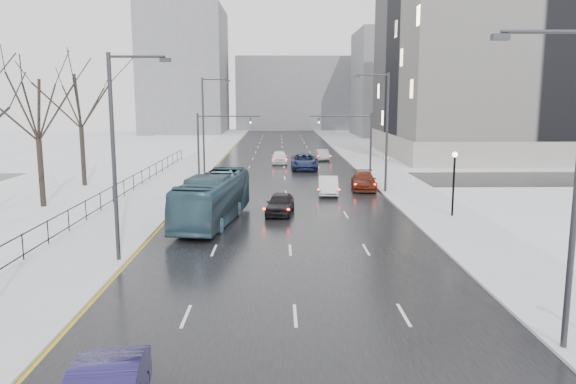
{
  "coord_description": "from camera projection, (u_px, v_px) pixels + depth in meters",
  "views": [
    {
      "loc": [
        -0.59,
        -6.53,
        7.92
      ],
      "look_at": [
        -0.05,
        25.78,
        2.5
      ],
      "focal_mm": 35.0,
      "sensor_mm": 36.0,
      "label": 1
    }
  ],
  "objects": [
    {
      "name": "iron_fence",
      "position": [
        91.0,
        206.0,
        36.98
      ],
      "size": [
        0.06,
        70.0,
        1.3
      ],
      "color": "black",
      "rests_on": "sidewalk_left"
    },
    {
      "name": "sedan_center_far",
      "position": [
        279.0,
        157.0,
        68.17
      ],
      "size": [
        1.91,
        4.73,
        1.61
      ],
      "primitive_type": "imported",
      "rotation": [
        0.0,
        0.0,
        0.0
      ],
      "color": "white",
      "rests_on": "road"
    },
    {
      "name": "streetlight_l_near",
      "position": [
        118.0,
        148.0,
        26.42
      ],
      "size": [
        2.95,
        0.25,
        10.0
      ],
      "color": "#2D2D33",
      "rests_on": "ground"
    },
    {
      "name": "tree_park_e",
      "position": [
        85.0,
        187.0,
        50.85
      ],
      "size": [
        9.45,
        9.45,
        13.5
      ],
      "primitive_type": null,
      "color": "black",
      "rests_on": "ground"
    },
    {
      "name": "civic_building",
      "position": [
        536.0,
        74.0,
        77.48
      ],
      "size": [
        41.0,
        31.0,
        24.8
      ],
      "color": "gray",
      "rests_on": "ground"
    },
    {
      "name": "bldg_far_center",
      "position": [
        296.0,
        94.0,
        144.39
      ],
      "size": [
        30.0,
        18.0,
        18.0
      ],
      "primitive_type": "cube",
      "color": "slate",
      "rests_on": "ground"
    },
    {
      "name": "sidewalk_right",
      "position": [
        371.0,
        164.0,
        67.08
      ],
      "size": [
        5.0,
        150.0,
        0.16
      ],
      "primitive_type": "cube",
      "color": "silver",
      "rests_on": "ground"
    },
    {
      "name": "sedan_right_cross",
      "position": [
        304.0,
        162.0,
        62.68
      ],
      "size": [
        2.85,
        6.16,
        1.71
      ],
      "primitive_type": "imported",
      "rotation": [
        0.0,
        0.0,
        0.0
      ],
      "color": "#182449",
      "rests_on": "road"
    },
    {
      "name": "streetlight_l_far",
      "position": [
        205.0,
        121.0,
        57.97
      ],
      "size": [
        2.95,
        0.25,
        10.0
      ],
      "color": "#2D2D33",
      "rests_on": "ground"
    },
    {
      "name": "bus",
      "position": [
        213.0,
        199.0,
        35.81
      ],
      "size": [
        4.1,
        11.35,
        3.09
      ],
      "primitive_type": "imported",
      "rotation": [
        0.0,
        0.0,
        -0.14
      ],
      "color": "#314F5F",
      "rests_on": "road"
    },
    {
      "name": "sedan_center_near",
      "position": [
        280.0,
        204.0,
        38.48
      ],
      "size": [
        2.25,
        4.47,
        1.46
      ],
      "primitive_type": "imported",
      "rotation": [
        0.0,
        0.0,
        -0.13
      ],
      "color": "black",
      "rests_on": "road"
    },
    {
      "name": "bldg_far_left",
      "position": [
        185.0,
        71.0,
        128.35
      ],
      "size": [
        18.0,
        22.0,
        28.0
      ],
      "primitive_type": "cube",
      "color": "slate",
      "rests_on": "ground"
    },
    {
      "name": "bldg_far_right",
      "position": [
        412.0,
        84.0,
        119.8
      ],
      "size": [
        24.0,
        20.0,
        22.0
      ],
      "primitive_type": "cube",
      "color": "slate",
      "rests_on": "ground"
    },
    {
      "name": "park_strip",
      "position": [
        115.0,
        165.0,
        66.59
      ],
      "size": [
        14.0,
        150.0,
        0.12
      ],
      "primitive_type": "cube",
      "color": "white",
      "rests_on": "ground"
    },
    {
      "name": "mast_signal_right",
      "position": [
        360.0,
        138.0,
        54.53
      ],
      "size": [
        6.1,
        0.33,
        6.5
      ],
      "color": "#2D2D33",
      "rests_on": "ground"
    },
    {
      "name": "sedan_right_distant",
      "position": [
        322.0,
        155.0,
        72.12
      ],
      "size": [
        1.68,
        4.26,
        1.38
      ],
      "primitive_type": "imported",
      "rotation": [
        0.0,
        0.0,
        0.05
      ],
      "color": "#949498",
      "rests_on": "road"
    },
    {
      "name": "mast_signal_left",
      "position": [
        209.0,
        138.0,
        54.29
      ],
      "size": [
        6.1,
        0.33,
        6.5
      ],
      "color": "#2D2D33",
      "rests_on": "ground"
    },
    {
      "name": "road",
      "position": [
        284.0,
        165.0,
        66.92
      ],
      "size": [
        16.0,
        150.0,
        0.04
      ],
      "primitive_type": "cube",
      "color": "black",
      "rests_on": "ground"
    },
    {
      "name": "streetlight_r_mid",
      "position": [
        384.0,
        126.0,
        46.41
      ],
      "size": [
        2.95,
        0.25,
        10.0
      ],
      "color": "#2D2D33",
      "rests_on": "ground"
    },
    {
      "name": "sedan_right_far",
      "position": [
        364.0,
        181.0,
        48.92
      ],
      "size": [
        2.55,
        5.32,
        1.5
      ],
      "primitive_type": "imported",
      "rotation": [
        0.0,
        0.0,
        -0.09
      ],
      "color": "#531B0E",
      "rests_on": "road"
    },
    {
      "name": "lamppost_r_mid",
      "position": [
        454.0,
        174.0,
        37.03
      ],
      "size": [
        0.36,
        0.36,
        4.28
      ],
      "color": "black",
      "rests_on": "sidewalk_right"
    },
    {
      "name": "streetlight_r_near",
      "position": [
        570.0,
        176.0,
        16.82
      ],
      "size": [
        2.95,
        0.25,
        10.0
      ],
      "color": "#2D2D33",
      "rests_on": "ground"
    },
    {
      "name": "sidewalk_left",
      "position": [
        196.0,
        165.0,
        66.74
      ],
      "size": [
        5.0,
        150.0,
        0.16
      ],
      "primitive_type": "cube",
      "color": "silver",
      "rests_on": "ground"
    },
    {
      "name": "cross_road",
      "position": [
        285.0,
        180.0,
        55.09
      ],
      "size": [
        130.0,
        10.0,
        0.04
      ],
      "primitive_type": "cube",
      "color": "black",
      "rests_on": "ground"
    },
    {
      "name": "no_uturn_sign",
      "position": [
        386.0,
        161.0,
        50.92
      ],
      "size": [
        0.6,
        0.06,
        2.7
      ],
      "color": "#2D2D33",
      "rests_on": "sidewalk_right"
    },
    {
      "name": "sedan_right_near",
      "position": [
        328.0,
        186.0,
        46.34
      ],
      "size": [
        1.87,
        4.63,
        1.49
      ],
      "primitive_type": "imported",
      "rotation": [
        0.0,
        0.0,
        -0.06
      ],
      "color": "silver",
      "rests_on": "road"
    },
    {
      "name": "tree_park_d",
      "position": [
        44.0,
        208.0,
        40.99
      ],
      "size": [
        8.75,
        8.75,
        12.5
      ],
      "primitive_type": null,
      "color": "black",
      "rests_on": "ground"
    }
  ]
}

